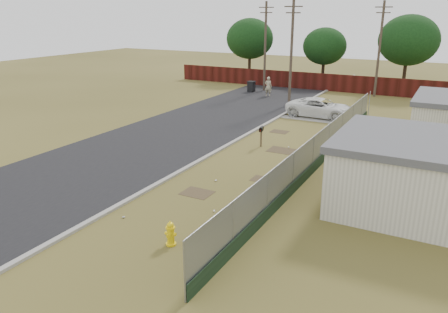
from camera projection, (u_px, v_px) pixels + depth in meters
The scene contains 12 objects.
ground at pixel (257, 164), 24.03m from camera, with size 120.00×120.00×0.00m, color olive.
street at pixel (220, 120), 33.79m from camera, with size 15.10×60.00×0.12m.
chainlink_fence at pixel (319, 154), 23.24m from camera, with size 0.10×27.06×2.02m.
privacy_fence at pixel (301, 80), 47.35m from camera, with size 30.00×0.12×1.80m, color #45120E.
utility_poles at pixel (311, 48), 41.49m from camera, with size 12.60×8.24×9.00m.
horizon_trees at pixel (366, 48), 41.91m from camera, with size 33.32×31.94×7.78m.
fire_hydrant at pixel (171, 234), 15.58m from camera, with size 0.44×0.45×0.94m.
mailbox at pixel (261, 131), 26.88m from camera, with size 0.27×0.56×1.28m.
pickup_truck at pixel (321, 108), 34.55m from camera, with size 2.47×5.37×1.49m, color white.
pedestrian at pixel (268, 86), 43.06m from camera, with size 0.71×0.46×1.94m, color tan.
trash_bin at pixel (251, 86), 45.57m from camera, with size 0.74×0.82×1.11m.
scattered_litter at pixel (233, 180), 21.60m from camera, with size 3.61×12.45×0.07m.
Camera 1 is at (9.10, -20.85, 7.98)m, focal length 35.00 mm.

